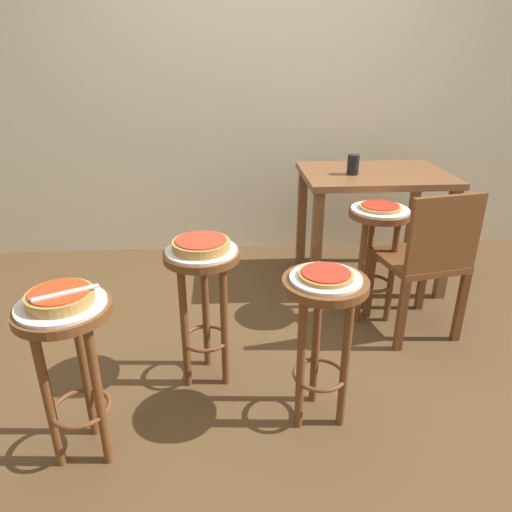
% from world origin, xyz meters
% --- Properties ---
extents(ground_plane, '(6.00, 6.00, 0.00)m').
position_xyz_m(ground_plane, '(0.00, 0.00, 0.00)').
color(ground_plane, brown).
extents(back_wall, '(6.00, 0.10, 3.00)m').
position_xyz_m(back_wall, '(0.00, 1.65, 1.50)').
color(back_wall, beige).
rests_on(back_wall, ground_plane).
extents(stool_foreground, '(0.34, 0.34, 0.68)m').
position_xyz_m(stool_foreground, '(-0.83, -0.52, 0.49)').
color(stool_foreground, brown).
rests_on(stool_foreground, ground_plane).
extents(serving_plate_foreground, '(0.31, 0.31, 0.01)m').
position_xyz_m(serving_plate_foreground, '(-0.83, -0.52, 0.68)').
color(serving_plate_foreground, silver).
rests_on(serving_plate_foreground, stool_foreground).
extents(pizza_foreground, '(0.23, 0.23, 0.05)m').
position_xyz_m(pizza_foreground, '(-0.83, -0.52, 0.71)').
color(pizza_foreground, '#B78442').
rests_on(pizza_foreground, serving_plate_foreground).
extents(stool_middle, '(0.34, 0.34, 0.68)m').
position_xyz_m(stool_middle, '(0.13, -0.38, 0.49)').
color(stool_middle, brown).
rests_on(stool_middle, ground_plane).
extents(serving_plate_middle, '(0.28, 0.28, 0.01)m').
position_xyz_m(serving_plate_middle, '(0.13, -0.38, 0.68)').
color(serving_plate_middle, white).
rests_on(serving_plate_middle, stool_middle).
extents(pizza_middle, '(0.21, 0.21, 0.02)m').
position_xyz_m(pizza_middle, '(0.13, -0.38, 0.70)').
color(pizza_middle, '#B78442').
rests_on(pizza_middle, serving_plate_middle).
extents(stool_leftside, '(0.34, 0.34, 0.68)m').
position_xyz_m(stool_leftside, '(-0.36, -0.07, 0.49)').
color(stool_leftside, brown).
rests_on(stool_leftside, ground_plane).
extents(serving_plate_leftside, '(0.32, 0.32, 0.01)m').
position_xyz_m(serving_plate_leftside, '(-0.36, -0.07, 0.68)').
color(serving_plate_leftside, silver).
rests_on(serving_plate_leftside, stool_leftside).
extents(pizza_leftside, '(0.25, 0.25, 0.05)m').
position_xyz_m(pizza_leftside, '(-0.36, -0.07, 0.71)').
color(pizza_leftside, '#B78442').
rests_on(pizza_leftside, serving_plate_leftside).
extents(stool_rear, '(0.34, 0.34, 0.68)m').
position_xyz_m(stool_rear, '(0.60, 0.44, 0.49)').
color(stool_rear, brown).
rests_on(stool_rear, ground_plane).
extents(serving_plate_rear, '(0.32, 0.32, 0.01)m').
position_xyz_m(serving_plate_rear, '(0.60, 0.44, 0.68)').
color(serving_plate_rear, silver).
rests_on(serving_plate_rear, stool_rear).
extents(pizza_rear, '(0.23, 0.23, 0.02)m').
position_xyz_m(pizza_rear, '(0.60, 0.44, 0.70)').
color(pizza_rear, tan).
rests_on(pizza_rear, serving_plate_rear).
extents(dining_table, '(0.93, 0.67, 0.77)m').
position_xyz_m(dining_table, '(0.72, 0.94, 0.64)').
color(dining_table, brown).
rests_on(dining_table, ground_plane).
extents(cup_near_edge, '(0.07, 0.07, 0.12)m').
position_xyz_m(cup_near_edge, '(0.55, 0.89, 0.83)').
color(cup_near_edge, black).
rests_on(cup_near_edge, dining_table).
extents(wooden_chair, '(0.47, 0.47, 0.85)m').
position_xyz_m(wooden_chair, '(0.81, 0.24, 0.47)').
color(wooden_chair, brown).
rests_on(wooden_chair, ground_plane).
extents(pizza_server_knife, '(0.21, 0.12, 0.01)m').
position_xyz_m(pizza_server_knife, '(-0.80, -0.54, 0.74)').
color(pizza_server_knife, silver).
rests_on(pizza_server_knife, pizza_foreground).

